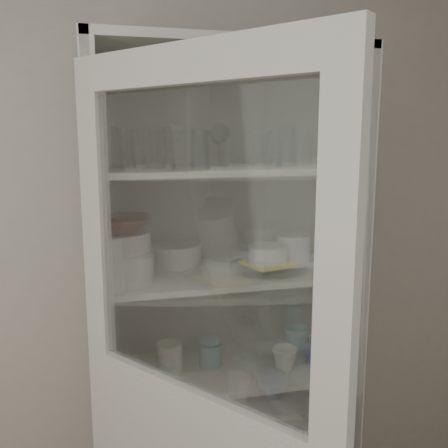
{
  "coord_description": "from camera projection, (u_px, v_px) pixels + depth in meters",
  "views": [
    {
      "loc": [
        -0.28,
        -0.54,
        1.78
      ],
      "look_at": [
        0.2,
        1.27,
        1.44
      ],
      "focal_mm": 40.0,
      "sensor_mm": 36.0,
      "label": 1
    }
  ],
  "objects": [
    {
      "name": "wall_back",
      "position": [
        165.0,
        250.0,
        2.1
      ],
      "size": [
        3.6,
        0.02,
        2.6
      ],
      "primitive_type": "cube",
      "color": "beige",
      "rests_on": "ground"
    },
    {
      "name": "pantry_cabinet",
      "position": [
        220.0,
        341.0,
        2.06
      ],
      "size": [
        1.0,
        0.45,
        2.1
      ],
      "color": "#B1B2A9",
      "rests_on": "floor"
    },
    {
      "name": "tumbler_0",
      "position": [
        113.0,
        149.0,
        1.62
      ],
      "size": [
        0.09,
        0.09,
        0.14
      ],
      "primitive_type": "cylinder",
      "rotation": [
        0.0,
        0.0,
        0.27
      ],
      "color": "silver",
      "rests_on": "shelf_glass"
    },
    {
      "name": "tumbler_1",
      "position": [
        183.0,
        148.0,
        1.67
      ],
      "size": [
        0.08,
        0.08,
        0.15
      ],
      "primitive_type": "cylinder",
      "rotation": [
        0.0,
        0.0,
        0.06
      ],
      "color": "silver",
      "rests_on": "shelf_glass"
    },
    {
      "name": "tumbler_2",
      "position": [
        200.0,
        150.0,
        1.69
      ],
      "size": [
        0.08,
        0.08,
        0.14
      ],
      "primitive_type": "cylinder",
      "rotation": [
        0.0,
        0.0,
        0.18
      ],
      "color": "silver",
      "rests_on": "shelf_glass"
    },
    {
      "name": "tumbler_3",
      "position": [
        200.0,
        150.0,
        1.7
      ],
      "size": [
        0.09,
        0.09,
        0.13
      ],
      "primitive_type": "cylinder",
      "rotation": [
        0.0,
        0.0,
        0.43
      ],
      "color": "silver",
      "rests_on": "shelf_glass"
    },
    {
      "name": "tumbler_4",
      "position": [
        285.0,
        147.0,
        1.8
      ],
      "size": [
        0.1,
        0.1,
        0.14
      ],
      "primitive_type": "cylinder",
      "rotation": [
        0.0,
        0.0,
        -0.41
      ],
      "color": "silver",
      "rests_on": "shelf_glass"
    },
    {
      "name": "tumbler_5",
      "position": [
        273.0,
        149.0,
        1.77
      ],
      "size": [
        0.08,
        0.08,
        0.13
      ],
      "primitive_type": "cylinder",
      "rotation": [
        0.0,
        0.0,
        -0.26
      ],
      "color": "silver",
      "rests_on": "shelf_glass"
    },
    {
      "name": "tumbler_6",
      "position": [
        303.0,
        149.0,
        1.8
      ],
      "size": [
        0.09,
        0.09,
        0.13
      ],
      "primitive_type": "cylinder",
      "rotation": [
        0.0,
        0.0,
        -0.42
      ],
      "color": "silver",
      "rests_on": "shelf_glass"
    },
    {
      "name": "tumbler_7",
      "position": [
        111.0,
        148.0,
        1.77
      ],
      "size": [
        0.08,
        0.08,
        0.14
      ],
      "primitive_type": "cylinder",
      "rotation": [
        0.0,
        0.0,
        0.14
      ],
      "color": "silver",
      "rests_on": "shelf_glass"
    },
    {
      "name": "tumbler_8",
      "position": [
        127.0,
        151.0,
        1.76
      ],
      "size": [
        0.07,
        0.07,
        0.12
      ],
      "primitive_type": "cylinder",
      "rotation": [
        0.0,
        0.0,
        -0.07
      ],
      "color": "silver",
      "rests_on": "shelf_glass"
    },
    {
      "name": "tumbler_9",
      "position": [
        156.0,
        147.0,
        1.79
      ],
      "size": [
        0.09,
        0.09,
        0.15
      ],
      "primitive_type": "cylinder",
      "rotation": [
        0.0,
        0.0,
        0.26
      ],
      "color": "silver",
      "rests_on": "shelf_glass"
    },
    {
      "name": "goblet_0",
      "position": [
        178.0,
        146.0,
        1.9
      ],
      "size": [
        0.07,
        0.07,
        0.15
      ],
      "primitive_type": null,
      "color": "silver",
      "rests_on": "shelf_glass"
    },
    {
      "name": "goblet_1",
      "position": [
        220.0,
        143.0,
        1.92
      ],
      "size": [
        0.08,
        0.08,
        0.18
      ],
      "primitive_type": null,
      "color": "silver",
      "rests_on": "shelf_glass"
    },
    {
      "name": "goblet_2",
      "position": [
        219.0,
        143.0,
        1.93
      ],
      "size": [
        0.08,
        0.08,
        0.17
      ],
      "primitive_type": null,
      "color": "silver",
      "rests_on": "shelf_glass"
    },
    {
      "name": "goblet_3",
      "position": [
        274.0,
        145.0,
        2.02
      ],
      "size": [
        0.07,
        0.07,
        0.16
      ],
      "primitive_type": null,
      "color": "silver",
      "rests_on": "shelf_glass"
    },
    {
      "name": "plate_stack_front",
      "position": [
        120.0,
        267.0,
        1.77
      ],
      "size": [
        0.24,
        0.24,
        0.11
      ],
      "primitive_type": "cylinder",
      "color": "silver",
      "rests_on": "shelf_plates"
    },
    {
      "name": "plate_stack_back",
      "position": [
        174.0,
        254.0,
        2.02
      ],
      "size": [
        0.22,
        0.22,
        0.08
      ],
      "primitive_type": "cylinder",
      "color": "silver",
      "rests_on": "shelf_plates"
    },
    {
      "name": "cream_bowl",
      "position": [
        119.0,
        242.0,
        1.75
      ],
      "size": [
        0.27,
        0.27,
        0.07
      ],
      "primitive_type": "cylinder",
      "rotation": [
        0.0,
        0.0,
        0.24
      ],
      "color": "silver",
      "rests_on": "plate_stack_front"
    },
    {
      "name": "terracotta_bowl",
      "position": [
        118.0,
        224.0,
        1.74
      ],
      "size": [
        0.26,
        0.26,
        0.06
      ],
      "primitive_type": "imported",
      "rotation": [
        0.0,
        0.0,
        -0.12
      ],
      "color": "#522811",
      "rests_on": "cream_bowl"
    },
    {
      "name": "glass_platter",
      "position": [
        268.0,
        267.0,
        1.95
      ],
      "size": [
        0.39,
        0.39,
        0.02
      ],
      "primitive_type": "cylinder",
      "rotation": [
        0.0,
        0.0,
        -0.35
      ],
      "color": "silver",
      "rests_on": "shelf_plates"
    },
    {
      "name": "yellow_trivet",
      "position": [
        268.0,
        263.0,
        1.94
      ],
      "size": [
        0.21,
        0.21,
        0.01
      ],
      "primitive_type": "cube",
      "rotation": [
        0.0,
        0.0,
        0.31
      ],
      "color": "yellow",
      "rests_on": "glass_platter"
    },
    {
      "name": "white_ramekin",
      "position": [
        268.0,
        254.0,
        1.94
      ],
      "size": [
        0.17,
        0.17,
        0.07
      ],
      "primitive_type": "cylinder",
      "rotation": [
        0.0,
        0.0,
        0.14
      ],
      "color": "silver",
      "rests_on": "yellow_trivet"
    },
    {
      "name": "grey_bowl_stack",
      "position": [
        293.0,
        249.0,
        2.02
      ],
      "size": [
        0.13,
        0.13,
        0.12
      ],
      "primitive_type": "cylinder",
      "color": "silver",
      "rests_on": "shelf_plates"
    },
    {
      "name": "mug_blue",
      "position": [
        319.0,
        352.0,
        2.03
      ],
      "size": [
        0.15,
        0.15,
        0.09
      ],
      "primitive_type": "imported",
      "rotation": [
        0.0,
        0.0,
        -0.29
      ],
      "color": "navy",
      "rests_on": "shelf_mugs"
    },
    {
      "name": "mug_teal",
      "position": [
        297.0,
        339.0,
        2.15
      ],
      "size": [
        0.13,
        0.13,
        0.1
      ],
      "primitive_type": "imported",
      "rotation": [
        0.0,
        0.0,
        -0.25
      ],
      "color": "#27717D",
      "rests_on": "shelf_mugs"
    },
    {
      "name": "mug_white",
      "position": [
        285.0,
        359.0,
        1.97
      ],
      "size": [
        0.12,
        0.12,
        0.09
      ],
      "primitive_type": "imported",
      "rotation": [
        0.0,
        0.0,
        0.22
      ],
      "color": "silver",
      "rests_on": "shelf_mugs"
    },
    {
      "name": "teal_jar",
      "position": [
        210.0,
        352.0,
        2.01
      ],
      "size": [
        0.09,
        0.09,
        0.11
      ],
      "color": "#27717D",
      "rests_on": "shelf_mugs"
    },
    {
      "name": "measuring_cups",
      "position": [
        134.0,
        377.0,
        1.87
      ],
      "size": [
        0.11,
        0.11,
        0.04
      ],
      "primitive_type": "cylinder",
      "color": "#ABABAE",
      "rests_on": "shelf_mugs"
    },
    {
      "name": "white_canister",
      "position": [
        170.0,
        358.0,
        1.94
      ],
      "size": [
        0.13,
        0.13,
        0.12
      ],
      "primitive_type": "cylinder",
      "rotation": [
        0.0,
        0.0,
        -0.3
      ],
      "color": "silver",
      "rests_on": "shelf_mugs"
    },
    {
      "name": "tin_box",
      "position": [
        284.0,
        445.0,
        2.1
      ],
      "size": [
        0.21,
        0.15,
        0.06
      ],
      "primitive_type": "cube",
      "rotation": [
        0.0,
        0.0,
        -0.02
      ],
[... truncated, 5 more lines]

